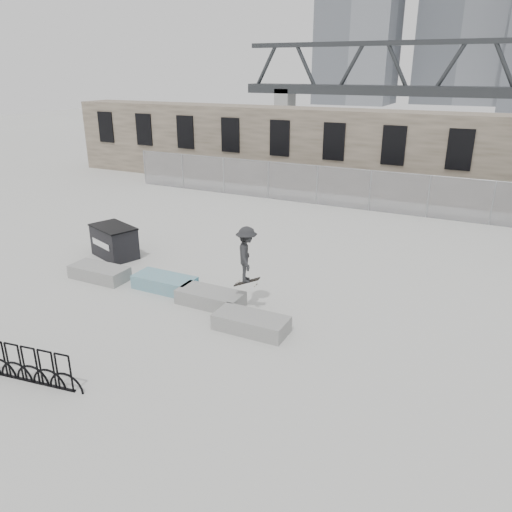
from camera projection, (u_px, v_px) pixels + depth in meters
The scene contains 9 objects.
ground at pixel (178, 297), 15.42m from camera, with size 120.00×120.00×0.00m, color beige.
stone_wall at pixel (340, 150), 28.25m from camera, with size 36.00×2.58×4.50m.
chainlink_fence at pixel (317, 185), 25.54m from camera, with size 22.06×0.06×2.02m.
planter_far_left at pixel (99, 272), 16.66m from camera, with size 2.00×0.90×0.44m.
planter_center_left at pixel (165, 282), 15.87m from camera, with size 2.00×0.90×0.44m.
planter_center_right at pixel (210, 297), 14.83m from camera, with size 2.00×0.90×0.44m.
planter_offset at pixel (251, 322), 13.36m from camera, with size 2.00×0.90×0.44m.
dumpster at pixel (114, 241), 18.51m from camera, with size 2.07×1.66×1.19m.
skateboarder at pixel (247, 255), 14.02m from camera, with size 1.01×1.20×1.81m.
Camera 1 is at (8.36, -11.47, 6.63)m, focal length 35.00 mm.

